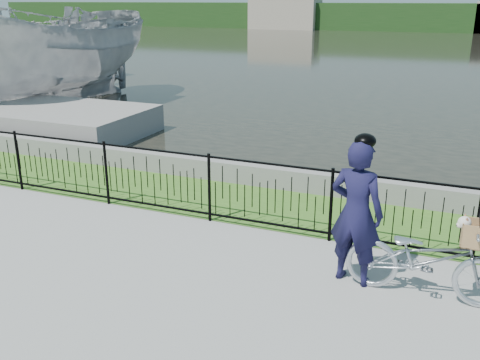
% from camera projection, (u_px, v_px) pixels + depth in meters
% --- Properties ---
extents(ground, '(120.00, 120.00, 0.00)m').
position_uv_depth(ground, '(226.00, 276.00, 7.06)').
color(ground, gray).
rests_on(ground, ground).
extents(grass_strip, '(60.00, 2.00, 0.01)m').
position_uv_depth(grass_strip, '(286.00, 208.00, 9.33)').
color(grass_strip, '#406E22').
rests_on(grass_strip, ground).
extents(water, '(120.00, 120.00, 0.00)m').
position_uv_depth(water, '(425.00, 53.00, 35.93)').
color(water, '#27261E').
rests_on(water, ground).
extents(quay_wall, '(60.00, 0.30, 0.40)m').
position_uv_depth(quay_wall, '(303.00, 181.00, 10.15)').
color(quay_wall, gray).
rests_on(quay_wall, ground).
extents(fence, '(14.00, 0.06, 1.15)m').
position_uv_depth(fence, '(267.00, 196.00, 8.28)').
color(fence, black).
rests_on(fence, ground).
extents(far_treeline, '(120.00, 6.00, 3.00)m').
position_uv_depth(far_treeline, '(446.00, 17.00, 59.06)').
color(far_treeline, '#204018').
rests_on(far_treeline, ground).
extents(far_building_left, '(8.00, 4.00, 4.00)m').
position_uv_depth(far_building_left, '(285.00, 12.00, 63.67)').
color(far_building_left, '#A29682').
rests_on(far_building_left, ground).
extents(bicycle_rig, '(1.92, 0.67, 1.15)m').
position_uv_depth(bicycle_rig, '(427.00, 258.00, 6.42)').
color(bicycle_rig, silver).
rests_on(bicycle_rig, ground).
extents(cyclist, '(0.76, 0.58, 1.96)m').
position_uv_depth(cyclist, '(356.00, 211.00, 6.65)').
color(cyclist, '#141334').
rests_on(cyclist, ground).
extents(boat_near, '(3.45, 8.90, 5.22)m').
position_uv_depth(boat_near, '(57.00, 52.00, 17.24)').
color(boat_near, '#A9A9A8').
rests_on(boat_near, water).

